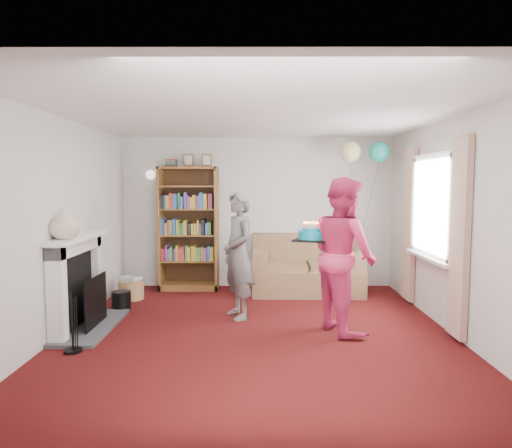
{
  "coord_description": "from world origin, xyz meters",
  "views": [
    {
      "loc": [
        0.0,
        -5.14,
        1.73
      ],
      "look_at": [
        -0.01,
        0.6,
        1.22
      ],
      "focal_mm": 32.0,
      "sensor_mm": 36.0,
      "label": 1
    }
  ],
  "objects_px": {
    "person_striped": "(238,255)",
    "person_magenta": "(344,254)",
    "birthday_cake": "(312,235)",
    "bookcase": "(189,230)",
    "sofa": "(307,271)"
  },
  "relations": [
    {
      "from": "person_striped",
      "to": "person_magenta",
      "type": "xyz_separation_m",
      "value": [
        1.26,
        -0.51,
        0.08
      ]
    },
    {
      "from": "person_striped",
      "to": "birthday_cake",
      "type": "relative_size",
      "value": 4.23
    },
    {
      "from": "bookcase",
      "to": "person_magenta",
      "type": "distance_m",
      "value": 3.03
    },
    {
      "from": "person_magenta",
      "to": "birthday_cake",
      "type": "relative_size",
      "value": 4.66
    },
    {
      "from": "person_striped",
      "to": "person_magenta",
      "type": "distance_m",
      "value": 1.36
    },
    {
      "from": "person_magenta",
      "to": "sofa",
      "type": "bearing_deg",
      "value": -12.47
    },
    {
      "from": "person_magenta",
      "to": "birthday_cake",
      "type": "xyz_separation_m",
      "value": [
        -0.36,
        0.07,
        0.22
      ]
    },
    {
      "from": "sofa",
      "to": "person_striped",
      "type": "relative_size",
      "value": 1.04
    },
    {
      "from": "sofa",
      "to": "person_magenta",
      "type": "relative_size",
      "value": 0.95
    },
    {
      "from": "sofa",
      "to": "person_striped",
      "type": "xyz_separation_m",
      "value": [
        -1.04,
        -1.41,
        0.48
      ]
    },
    {
      "from": "sofa",
      "to": "person_magenta",
      "type": "bearing_deg",
      "value": -81.81
    },
    {
      "from": "sofa",
      "to": "birthday_cake",
      "type": "relative_size",
      "value": 4.42
    },
    {
      "from": "bookcase",
      "to": "sofa",
      "type": "relative_size",
      "value": 1.29
    },
    {
      "from": "person_striped",
      "to": "person_magenta",
      "type": "height_order",
      "value": "person_magenta"
    },
    {
      "from": "bookcase",
      "to": "birthday_cake",
      "type": "distance_m",
      "value": 2.73
    }
  ]
}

